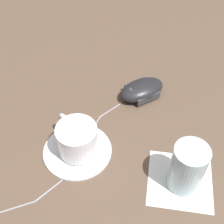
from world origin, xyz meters
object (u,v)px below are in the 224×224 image
coffee_cup (77,139)px  computer_mouse (142,90)px  saucer (77,150)px  drinking_glass (187,168)px

coffee_cup → computer_mouse: bearing=-148.8°
saucer → coffee_cup: bearing=-141.9°
saucer → coffee_cup: 0.04m
saucer → computer_mouse: bearing=-148.7°
saucer → coffee_cup: size_ratio=1.30×
saucer → computer_mouse: computer_mouse is taller
coffee_cup → drinking_glass: drinking_glass is taller
coffee_cup → drinking_glass: bearing=142.2°
coffee_cup → computer_mouse: coffee_cup is taller
drinking_glass → coffee_cup: bearing=-37.8°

